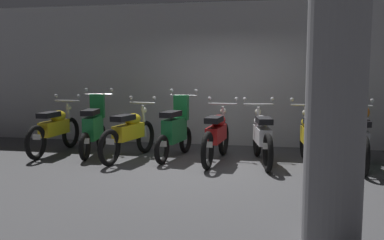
# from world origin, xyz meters

# --- Properties ---
(ground_plane) EXTENTS (80.00, 80.00, 0.00)m
(ground_plane) POSITION_xyz_m (0.00, 0.00, 0.00)
(ground_plane) COLOR #424244
(back_wall) EXTENTS (16.00, 0.30, 3.11)m
(back_wall) POSITION_xyz_m (0.00, 2.53, 1.56)
(back_wall) COLOR #ADADB2
(back_wall) RESTS_ON ground
(motorbike_slot_0) EXTENTS (0.59, 1.95, 1.15)m
(motorbike_slot_0) POSITION_xyz_m (-3.27, 0.77, 0.49)
(motorbike_slot_0) COLOR black
(motorbike_slot_0) RESTS_ON ground
(motorbike_slot_1) EXTENTS (0.58, 1.67, 1.29)m
(motorbike_slot_1) POSITION_xyz_m (-2.46, 0.81, 0.53)
(motorbike_slot_1) COLOR black
(motorbike_slot_1) RESTS_ON ground
(motorbike_slot_2) EXTENTS (0.62, 1.93, 1.15)m
(motorbike_slot_2) POSITION_xyz_m (-1.63, 0.54, 0.49)
(motorbike_slot_2) COLOR black
(motorbike_slot_2) RESTS_ON ground
(motorbike_slot_3) EXTENTS (0.58, 1.67, 1.29)m
(motorbike_slot_3) POSITION_xyz_m (-0.81, 0.80, 0.53)
(motorbike_slot_3) COLOR black
(motorbike_slot_3) RESTS_ON ground
(motorbike_slot_4) EXTENTS (0.59, 1.95, 1.15)m
(motorbike_slot_4) POSITION_xyz_m (0.00, 0.62, 0.49)
(motorbike_slot_4) COLOR black
(motorbike_slot_4) RESTS_ON ground
(motorbike_slot_5) EXTENTS (0.62, 1.93, 1.15)m
(motorbike_slot_5) POSITION_xyz_m (0.81, 0.65, 0.49)
(motorbike_slot_5) COLOR black
(motorbike_slot_5) RESTS_ON ground
(motorbike_slot_6) EXTENTS (0.59, 1.95, 1.15)m
(motorbike_slot_6) POSITION_xyz_m (1.64, 0.65, 0.53)
(motorbike_slot_6) COLOR black
(motorbike_slot_6) RESTS_ON ground
(motorbike_slot_7) EXTENTS (0.59, 1.95, 1.15)m
(motorbike_slot_7) POSITION_xyz_m (2.46, 0.66, 0.53)
(motorbike_slot_7) COLOR black
(motorbike_slot_7) RESTS_ON ground
(support_pillar) EXTENTS (0.56, 0.56, 3.11)m
(support_pillar) POSITION_xyz_m (1.64, -2.87, 1.56)
(support_pillar) COLOR gray
(support_pillar) RESTS_ON ground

